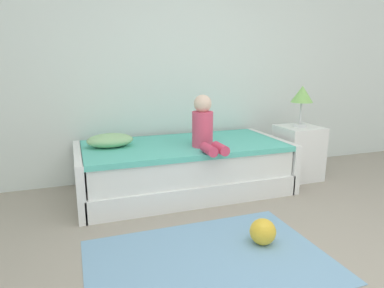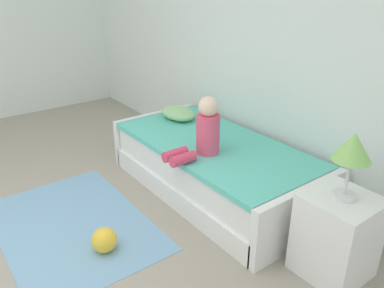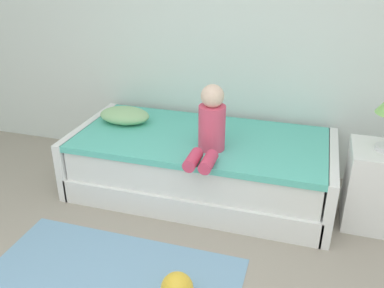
{
  "view_description": "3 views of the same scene",
  "coord_description": "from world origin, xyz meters",
  "views": [
    {
      "loc": [
        -1.2,
        -1.18,
        1.29
      ],
      "look_at": [
        -0.16,
        1.75,
        0.55
      ],
      "focal_mm": 31.9,
      "sensor_mm": 36.0,
      "label": 1
    },
    {
      "loc": [
        2.28,
        -0.08,
        1.91
      ],
      "look_at": [
        -0.16,
        1.75,
        0.55
      ],
      "focal_mm": 35.65,
      "sensor_mm": 36.0,
      "label": 2
    },
    {
      "loc": [
        0.65,
        -0.92,
        1.89
      ],
      "look_at": [
        -0.16,
        1.75,
        0.55
      ],
      "focal_mm": 38.86,
      "sensor_mm": 36.0,
      "label": 3
    }
  ],
  "objects": [
    {
      "name": "wall_rear",
      "position": [
        0.0,
        2.6,
        1.45
      ],
      "size": [
        7.2,
        0.1,
        2.9
      ],
      "primitive_type": "cube",
      "color": "silver",
      "rests_on": "ground"
    },
    {
      "name": "bed",
      "position": [
        -0.16,
        2.0,
        0.25
      ],
      "size": [
        2.11,
        1.0,
        0.5
      ],
      "color": "white",
      "rests_on": "ground"
    },
    {
      "name": "table_lamp",
      "position": [
        1.19,
        1.95,
        0.94
      ],
      "size": [
        0.24,
        0.24,
        0.45
      ],
      "color": "silver",
      "rests_on": "nightstand"
    },
    {
      "name": "pillow",
      "position": [
        -0.87,
        2.1,
        0.56
      ],
      "size": [
        0.44,
        0.3,
        0.13
      ],
      "primitive_type": "ellipsoid",
      "color": "#99CC8C",
      "rests_on": "bed"
    },
    {
      "name": "child_figure",
      "position": [
        -0.03,
        1.77,
        0.7
      ],
      "size": [
        0.2,
        0.51,
        0.5
      ],
      "color": "#E04C6B",
      "rests_on": "bed"
    },
    {
      "name": "toy_ball",
      "position": [
        0.04,
        0.78,
        0.1
      ],
      "size": [
        0.19,
        0.19,
        0.19
      ],
      "primitive_type": "sphere",
      "color": "yellow",
      "rests_on": "ground"
    },
    {
      "name": "nightstand",
      "position": [
        1.19,
        1.95,
        0.3
      ],
      "size": [
        0.44,
        0.44,
        0.6
      ],
      "primitive_type": "cube",
      "color": "white",
      "rests_on": "ground"
    },
    {
      "name": "area_rug",
      "position": [
        -0.41,
        0.7,
        0.0
      ],
      "size": [
        1.6,
        1.1,
        0.01
      ],
      "primitive_type": "cube",
      "color": "#7AA8CC",
      "rests_on": "ground"
    }
  ]
}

